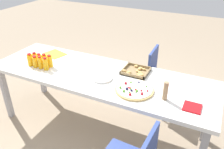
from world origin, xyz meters
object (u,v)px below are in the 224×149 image
at_px(juice_bottle_5, 39,59).
at_px(juice_bottle_0, 30,60).
at_px(juice_bottle_3, 46,64).
at_px(juice_bottle_6, 45,60).
at_px(juice_bottle_4, 35,58).
at_px(juice_bottle_1, 35,62).
at_px(chair_far_right, 161,74).
at_px(napkin_stack, 192,107).
at_px(party_table, 99,79).
at_px(cardboard_tube, 165,91).
at_px(plate_stack, 102,78).
at_px(juice_bottle_7, 50,61).
at_px(juice_bottle_2, 40,63).
at_px(snack_tray, 136,72).
at_px(fruit_pizza, 134,89).
at_px(paper_folder, 55,54).

bearing_deg(juice_bottle_5, juice_bottle_0, -137.50).
height_order(juice_bottle_3, juice_bottle_6, juice_bottle_3).
bearing_deg(juice_bottle_4, juice_bottle_1, -45.89).
xyz_separation_m(juice_bottle_1, juice_bottle_4, (-0.07, 0.07, -0.00)).
bearing_deg(chair_far_right, napkin_stack, 27.00).
bearing_deg(party_table, cardboard_tube, -11.81).
bearing_deg(juice_bottle_5, juice_bottle_3, -25.48).
bearing_deg(juice_bottle_4, chair_far_right, 32.74).
bearing_deg(plate_stack, juice_bottle_7, -178.71).
relative_size(juice_bottle_5, plate_stack, 0.64).
height_order(juice_bottle_2, cardboard_tube, cardboard_tube).
distance_m(napkin_stack, cardboard_tube, 0.26).
relative_size(juice_bottle_7, snack_tray, 0.53).
bearing_deg(juice_bottle_0, juice_bottle_5, 42.50).
distance_m(juice_bottle_7, cardboard_tube, 1.34).
relative_size(chair_far_right, juice_bottle_6, 5.78).
bearing_deg(fruit_pizza, juice_bottle_1, -178.80).
distance_m(chair_far_right, juice_bottle_7, 1.41).
height_order(snack_tray, paper_folder, snack_tray).
xyz_separation_m(party_table, chair_far_right, (0.50, 0.74, -0.19)).
bearing_deg(fruit_pizza, chair_far_right, 87.32).
bearing_deg(snack_tray, napkin_stack, -30.14).
height_order(juice_bottle_3, napkin_stack, juice_bottle_3).
height_order(party_table, juice_bottle_0, juice_bottle_0).
height_order(juice_bottle_6, snack_tray, juice_bottle_6).
xyz_separation_m(juice_bottle_1, plate_stack, (0.81, 0.09, -0.05)).
bearing_deg(juice_bottle_5, chair_far_right, 34.12).
bearing_deg(juice_bottle_0, juice_bottle_7, 17.35).
distance_m(juice_bottle_5, cardboard_tube, 1.49).
height_order(party_table, snack_tray, snack_tray).
xyz_separation_m(juice_bottle_0, juice_bottle_4, (0.01, 0.07, -0.01)).
bearing_deg(plate_stack, juice_bottle_0, -174.52).
bearing_deg(juice_bottle_0, chair_far_right, 34.66).
relative_size(party_table, juice_bottle_1, 18.00).
xyz_separation_m(juice_bottle_3, fruit_pizza, (1.04, 0.02, -0.06)).
relative_size(juice_bottle_7, napkin_stack, 0.98).
bearing_deg(paper_folder, chair_far_right, 22.78).
relative_size(snack_tray, paper_folder, 1.08).
xyz_separation_m(juice_bottle_0, napkin_stack, (1.81, -0.01, -0.06)).
xyz_separation_m(juice_bottle_0, juice_bottle_6, (0.15, 0.07, -0.00)).
xyz_separation_m(party_table, juice_bottle_3, (-0.58, -0.17, 0.13)).
distance_m(juice_bottle_4, juice_bottle_5, 0.07).
bearing_deg(party_table, juice_bottle_6, -172.00).
bearing_deg(juice_bottle_1, plate_stack, 6.31).
xyz_separation_m(party_table, juice_bottle_2, (-0.65, -0.17, 0.13)).
relative_size(juice_bottle_7, cardboard_tube, 0.83).
distance_m(juice_bottle_6, plate_stack, 0.75).
relative_size(juice_bottle_1, paper_folder, 0.53).
bearing_deg(cardboard_tube, chair_far_right, 105.85).
bearing_deg(juice_bottle_5, snack_tray, 15.24).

